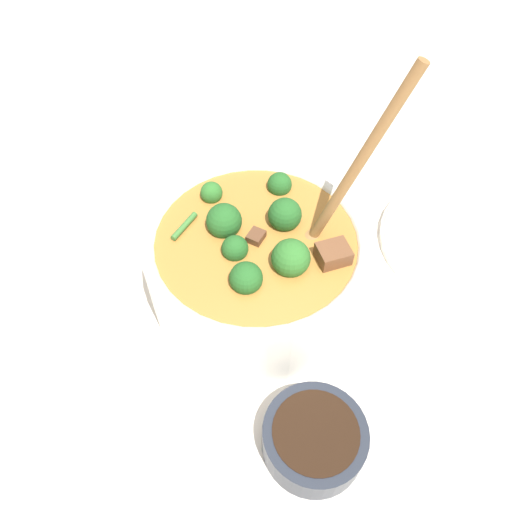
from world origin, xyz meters
name	(u,v)px	position (x,y,z in m)	size (l,w,h in m)	color
ground_plane	(256,289)	(0.00, 0.00, 0.00)	(4.00, 4.00, 0.00)	silver
stew_bowl	(257,259)	(0.00, 0.00, 0.06)	(0.27, 0.27, 0.32)	white
condiment_bowl	(314,438)	(-0.08, -0.20, 0.02)	(0.11, 0.11, 0.04)	#232833
empty_plate	(465,240)	(0.28, -0.12, 0.01)	(0.24, 0.24, 0.02)	silver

